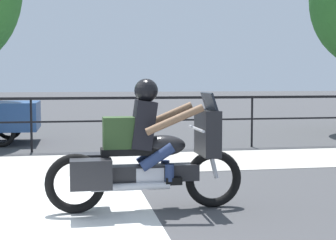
% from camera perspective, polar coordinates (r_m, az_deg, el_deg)
% --- Properties ---
extents(sidewalk_band, '(44.00, 2.40, 0.01)m').
position_cam_1_polar(sidewalk_band, '(9.98, -15.68, -4.90)').
color(sidewalk_band, '#B7B2A8').
rests_on(sidewalk_band, ground).
extents(crosswalk_band, '(3.10, 6.00, 0.01)m').
position_cam_1_polar(crosswalk_band, '(6.44, -15.76, -10.09)').
color(crosswalk_band, silver).
rests_on(crosswalk_band, ground).
extents(fence_railing, '(36.00, 0.05, 1.22)m').
position_cam_1_polar(fence_railing, '(11.70, -14.94, 1.18)').
color(fence_railing, black).
rests_on(fence_railing, ground).
extents(motorcycle, '(2.44, 0.76, 1.62)m').
position_cam_1_polar(motorcycle, '(6.30, -2.52, -3.70)').
color(motorcycle, black).
rests_on(motorcycle, ground).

